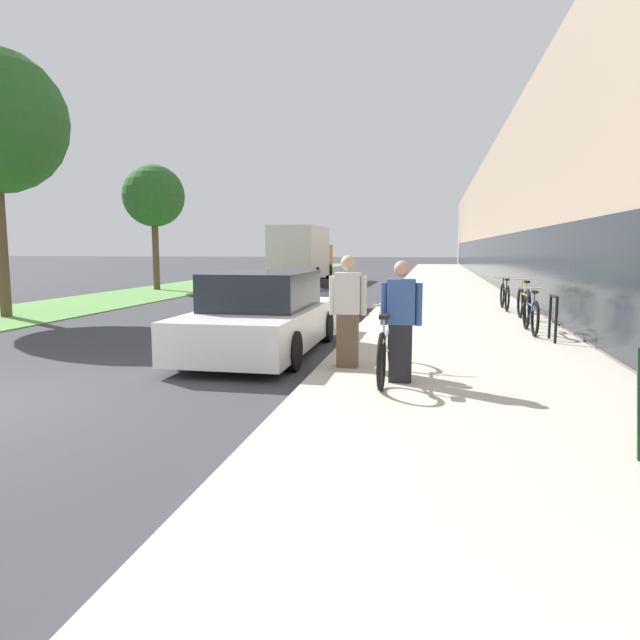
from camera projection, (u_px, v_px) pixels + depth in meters
The scene contains 14 objects.
sidewalk_slab at pixel (445, 287), 25.70m from camera, with size 4.31×70.00×0.13m.
storefront_facade at pixel (576, 218), 31.67m from camera, with size 10.01×70.00×6.94m.
lawn_strip at pixel (230, 280), 31.86m from camera, with size 4.04×70.00×0.03m.
tandem_bicycle at pixel (387, 348), 7.51m from camera, with size 0.52×2.32×0.89m.
person_rider at pixel (401, 321), 7.15m from camera, with size 0.52×0.20×1.53m.
person_bystander at pixel (348, 311), 8.05m from camera, with size 0.54×0.21×1.58m.
bike_rack_hoop at pixel (553, 313), 10.34m from camera, with size 0.05×0.60×0.84m.
cruiser_bike_nearest at pixel (531, 314), 11.36m from camera, with size 0.52×1.74×0.88m.
cruiser_bike_middle at pixel (524, 303), 13.35m from camera, with size 0.52×1.77×0.96m.
cruiser_bike_farthest at pixel (505, 296), 15.67m from camera, with size 0.52×1.77×0.88m.
parked_sedan_curbside at pixel (263, 316), 9.88m from camera, with size 1.91×4.57×1.41m.
vintage_roadster_curbside at pixel (327, 299), 16.02m from camera, with size 1.78×4.36×0.91m.
moving_truck at pixel (302, 254), 31.82m from camera, with size 2.49×6.73×2.98m.
street_tree_far at pixel (154, 197), 24.23m from camera, with size 2.61×2.61×5.33m.
Camera 1 is at (5.17, -5.29, 1.81)m, focal length 32.00 mm.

